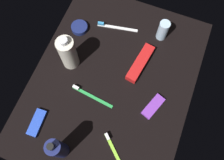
% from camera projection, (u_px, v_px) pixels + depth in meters
% --- Properties ---
extents(ground_plane, '(0.84, 0.64, 0.01)m').
position_uv_depth(ground_plane, '(112.00, 83.00, 0.98)').
color(ground_plane, black).
extents(lotion_bottle, '(0.05, 0.05, 0.19)m').
position_uv_depth(lotion_bottle, '(58.00, 149.00, 0.81)').
color(lotion_bottle, navy).
rests_on(lotion_bottle, ground_plane).
extents(bodywash_bottle, '(0.07, 0.07, 0.19)m').
position_uv_depth(bodywash_bottle, '(68.00, 53.00, 0.93)').
color(bodywash_bottle, silver).
rests_on(bodywash_bottle, ground_plane).
extents(deodorant_stick, '(0.04, 0.04, 0.10)m').
position_uv_depth(deodorant_stick, '(163.00, 30.00, 1.00)').
color(deodorant_stick, silver).
rests_on(deodorant_stick, ground_plane).
extents(toothbrush_white, '(0.05, 0.18, 0.02)m').
position_uv_depth(toothbrush_white, '(115.00, 27.00, 1.06)').
color(toothbrush_white, white).
rests_on(toothbrush_white, ground_plane).
extents(toothbrush_lime, '(0.13, 0.14, 0.02)m').
position_uv_depth(toothbrush_lime, '(115.00, 153.00, 0.88)').
color(toothbrush_lime, '#8CD133').
rests_on(toothbrush_lime, ground_plane).
extents(toothbrush_green, '(0.03, 0.18, 0.02)m').
position_uv_depth(toothbrush_green, '(90.00, 95.00, 0.95)').
color(toothbrush_green, green).
rests_on(toothbrush_green, ground_plane).
extents(toothpaste_box_red, '(0.18, 0.07, 0.03)m').
position_uv_depth(toothpaste_box_red, '(140.00, 63.00, 0.99)').
color(toothpaste_box_red, red).
rests_on(toothpaste_box_red, ground_plane).
extents(snack_bar_purple, '(0.11, 0.07, 0.01)m').
position_uv_depth(snack_bar_purple, '(153.00, 106.00, 0.93)').
color(snack_bar_purple, purple).
rests_on(snack_bar_purple, ground_plane).
extents(snack_bar_blue, '(0.11, 0.05, 0.01)m').
position_uv_depth(snack_bar_blue, '(37.00, 123.00, 0.91)').
color(snack_bar_blue, blue).
rests_on(snack_bar_blue, ground_plane).
extents(cream_tin_left, '(0.07, 0.07, 0.02)m').
position_uv_depth(cream_tin_left, '(79.00, 28.00, 1.05)').
color(cream_tin_left, navy).
rests_on(cream_tin_left, ground_plane).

